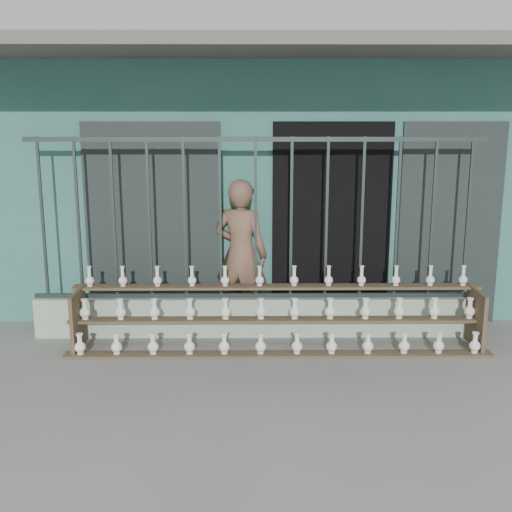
{
  "coord_description": "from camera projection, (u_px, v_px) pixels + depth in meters",
  "views": [
    {
      "loc": [
        -0.06,
        -5.69,
        2.52
      ],
      "look_at": [
        0.0,
        1.0,
        1.0
      ],
      "focal_mm": 45.0,
      "sensor_mm": 36.0,
      "label": 1
    }
  ],
  "objects": [
    {
      "name": "security_fence",
      "position": [
        256.0,
        219.0,
        7.08
      ],
      "size": [
        5.0,
        0.04,
        1.8
      ],
      "color": "#283330",
      "rests_on": "parapet_wall"
    },
    {
      "name": "workshop_building",
      "position": [
        254.0,
        170.0,
        9.87
      ],
      "size": [
        7.4,
        6.6,
        3.21
      ],
      "color": "#326B61",
      "rests_on": "ground"
    },
    {
      "name": "parapet_wall",
      "position": [
        256.0,
        316.0,
        7.33
      ],
      "size": [
        5.0,
        0.2,
        0.45
      ],
      "primitive_type": "cube",
      "color": "#A4BDA2",
      "rests_on": "ground"
    },
    {
      "name": "elderly_woman",
      "position": [
        241.0,
        254.0,
        7.52
      ],
      "size": [
        0.75,
        0.61,
        1.76
      ],
      "primitive_type": "imported",
      "rotation": [
        0.0,
        0.0,
        2.81
      ],
      "color": "brown",
      "rests_on": "ground"
    },
    {
      "name": "ground",
      "position": [
        257.0,
        381.0,
        6.11
      ],
      "size": [
        60.0,
        60.0,
        0.0
      ],
      "primitive_type": "plane",
      "color": "slate"
    },
    {
      "name": "shelf_rack",
      "position": [
        278.0,
        316.0,
        6.9
      ],
      "size": [
        4.5,
        0.68,
        0.85
      ],
      "color": "brown",
      "rests_on": "ground"
    }
  ]
}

